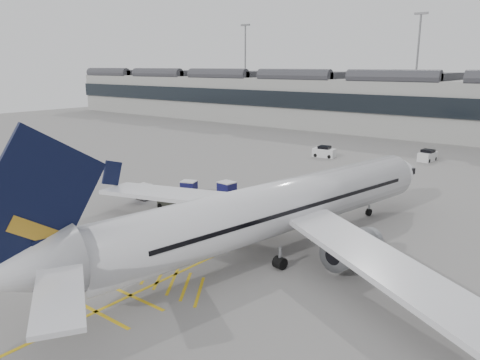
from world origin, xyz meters
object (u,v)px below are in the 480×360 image
Objects in this scene: airliner_main at (273,209)px; belt_loader at (244,214)px; ramp_agent_b at (226,206)px; ramp_agent_a at (245,218)px; baggage_cart_a at (213,220)px; pushback_tug at (174,203)px.

belt_loader is at bearing 154.47° from airliner_main.
airliner_main reaches higher than ramp_agent_b.
belt_loader is 2.85× the size of ramp_agent_a.
baggage_cart_a is 3.07m from ramp_agent_a.
ramp_agent_a is at bearing 85.50° from baggage_cart_a.
baggage_cart_a is 0.82× the size of pushback_tug.
airliner_main is 7.98m from belt_loader.
airliner_main is 14.39× the size of pushback_tug.
belt_loader is 7.69m from pushback_tug.
belt_loader is 1.67× the size of pushback_tug.
ramp_agent_b reaches higher than pushback_tug.
airliner_main is 6.51m from baggage_cart_a.
belt_loader reaches higher than pushback_tug.
pushback_tug is at bearing 160.50° from ramp_agent_a.
baggage_cart_a is at bearing -135.56° from ramp_agent_a.
airliner_main reaches higher than ramp_agent_a.
belt_loader is (-6.08, 4.39, -2.73)m from airliner_main.
pushback_tug is (-8.72, -0.23, -0.14)m from ramp_agent_a.
belt_loader is at bearing 109.40° from baggage_cart_a.
pushback_tug is at bearing 179.07° from airliner_main.
baggage_cart_a reaches higher than ramp_agent_a.
ramp_agent_b is at bearing 136.76° from baggage_cart_a.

